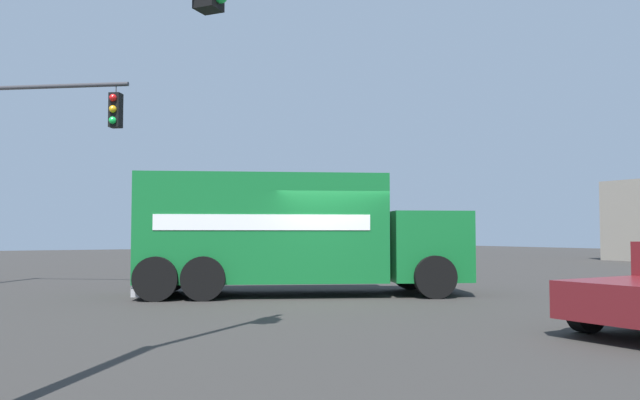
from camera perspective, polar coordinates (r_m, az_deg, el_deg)
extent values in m
plane|color=#33302D|center=(15.40, 0.29, -8.62)|extent=(100.00, 100.00, 0.00)
cube|color=#146B2D|center=(15.90, -5.11, -2.52)|extent=(4.64, 6.35, 2.58)
cube|color=#146B2D|center=(16.44, 9.14, -4.04)|extent=(2.97, 2.73, 1.70)
cube|color=black|center=(16.68, 11.98, -2.83)|extent=(1.86, 0.92, 0.88)
cube|color=#B2B2B7|center=(16.18, -15.34, -7.56)|extent=(2.18, 1.15, 0.21)
cube|color=white|center=(17.11, -5.14, -2.12)|extent=(2.08, 4.49, 0.36)
cube|color=white|center=(14.69, -5.07, -1.98)|extent=(2.08, 4.49, 0.36)
cylinder|color=black|center=(17.66, 7.97, -6.25)|extent=(0.67, 1.03, 1.00)
cylinder|color=black|center=(15.27, 10.17, -6.74)|extent=(0.67, 1.03, 1.00)
cylinder|color=black|center=(17.21, -9.66, -6.32)|extent=(0.67, 1.03, 1.00)
cylinder|color=black|center=(14.75, -10.35, -6.87)|extent=(0.67, 1.03, 1.00)
cylinder|color=black|center=(17.32, -13.15, -6.26)|extent=(0.67, 1.03, 1.00)
cylinder|color=black|center=(14.87, -14.41, -6.80)|extent=(0.67, 1.03, 1.00)
cylinder|color=#38383D|center=(19.77, -23.28, 9.23)|extent=(3.13, 3.97, 0.12)
cylinder|color=#38383D|center=(18.77, -17.64, 9.38)|extent=(0.03, 0.03, 0.25)
cube|color=black|center=(18.65, -17.67, 7.58)|extent=(0.42, 0.42, 0.95)
sphere|color=red|center=(18.55, -17.90, 8.64)|extent=(0.20, 0.20, 0.20)
sphere|color=#EFA314|center=(18.49, -17.91, 7.69)|extent=(0.20, 0.20, 0.20)
sphere|color=#19CC4C|center=(18.43, -17.93, 6.75)|extent=(0.20, 0.20, 0.20)
cylinder|color=black|center=(10.76, 22.58, -8.79)|extent=(0.26, 0.76, 0.76)
cube|color=navy|center=(26.29, 0.84, -5.24)|extent=(1.88, 4.33, 0.65)
cube|color=black|center=(26.20, 0.55, -3.99)|extent=(1.63, 2.44, 0.50)
cylinder|color=black|center=(27.82, 2.42, -5.47)|extent=(0.21, 0.62, 0.62)
cylinder|color=black|center=(26.27, 4.54, -5.61)|extent=(0.21, 0.62, 0.62)
cylinder|color=black|center=(26.44, -2.84, -5.60)|extent=(0.21, 0.62, 0.62)
cylinder|color=black|center=(24.81, -0.94, -5.77)|extent=(0.21, 0.62, 0.62)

